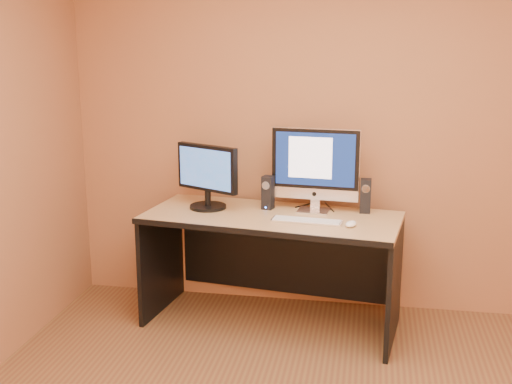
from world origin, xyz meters
TOP-DOWN VIEW (x-y plane):
  - walls at (0.00, 0.00)m, footprint 4.00×4.00m
  - desk at (-0.48, 1.55)m, footprint 1.76×0.95m
  - imac at (-0.21, 1.70)m, footprint 0.62×0.27m
  - second_monitor at (-0.94, 1.66)m, footprint 0.56×0.45m
  - speaker_left at (-0.53, 1.71)m, footprint 0.09×0.09m
  - speaker_right at (0.13, 1.73)m, footprint 0.07×0.08m
  - keyboard at (-0.23, 1.43)m, footprint 0.46×0.16m
  - mouse at (0.05, 1.38)m, footprint 0.09×0.12m
  - cable_a at (-0.11, 1.81)m, footprint 0.08×0.22m
  - cable_b at (-0.29, 1.84)m, footprint 0.12×0.15m

SIDE VIEW (x-z plane):
  - desk at x=-0.48m, z-range 0.00..0.78m
  - cable_a at x=-0.11m, z-range 0.78..0.79m
  - cable_b at x=-0.29m, z-range 0.78..0.79m
  - keyboard at x=-0.23m, z-range 0.78..0.80m
  - mouse at x=0.05m, z-range 0.78..0.81m
  - speaker_left at x=-0.53m, z-range 0.78..1.01m
  - speaker_right at x=0.13m, z-range 0.78..1.01m
  - second_monitor at x=-0.94m, z-range 0.78..1.22m
  - imac at x=-0.21m, z-range 0.78..1.35m
  - walls at x=0.00m, z-range 0.00..2.60m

